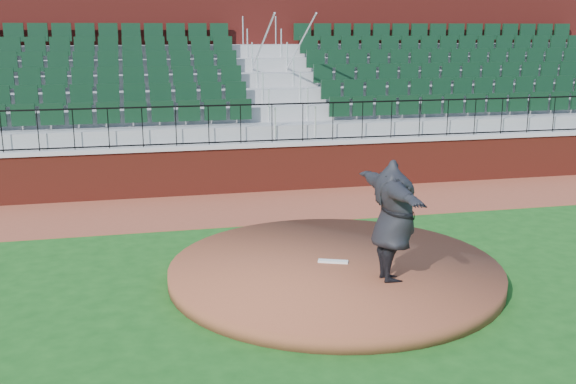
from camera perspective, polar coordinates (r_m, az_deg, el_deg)
The scene contains 10 objects.
ground at distance 11.40m, azimuth 1.70°, elevation -8.12°, with size 90.00×90.00×0.00m, color #164D16.
warning_track at distance 16.42m, azimuth -3.04°, elevation -1.25°, with size 34.00×3.20×0.01m, color brown.
field_wall at distance 17.82m, azimuth -3.95°, elevation 1.90°, with size 34.00×0.35×1.20m, color maroon.
wall_cap at distance 17.70m, azimuth -3.99°, elevation 3.96°, with size 34.00×0.45×0.10m, color #B7B7B7.
wall_railing at distance 17.61m, azimuth -4.02°, elevation 5.72°, with size 34.00×0.05×1.00m, color black, non-canonical shape.
seating_stands at distance 20.23m, azimuth -5.26°, elevation 8.16°, with size 34.00×5.10×4.60m, color gray, non-canonical shape.
concourse_wall at distance 22.96m, azimuth -6.25°, elevation 9.91°, with size 34.00×0.50×5.50m, color maroon.
pitchers_mound at distance 11.82m, azimuth 3.96°, elevation -6.68°, with size 5.73×5.73×0.25m, color brown.
pitching_rubber at distance 11.87m, azimuth 3.83°, elevation -5.86°, with size 0.52×0.13×0.03m, color white.
pitcher at distance 10.86m, azimuth 8.86°, elevation -2.44°, with size 2.45×0.67×1.99m, color black.
Camera 1 is at (-2.69, -10.23, 4.23)m, focal length 42.14 mm.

